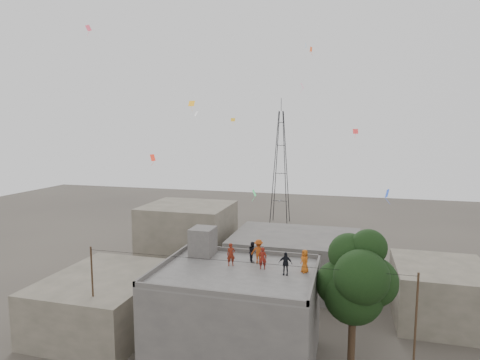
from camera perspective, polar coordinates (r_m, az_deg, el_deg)
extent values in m
cube|color=#53514E|center=(27.25, -0.57, -19.02)|extent=(10.00, 8.00, 6.00)
cube|color=#5D5A57|center=(26.06, -0.58, -12.99)|extent=(10.00, 8.00, 0.10)
cube|color=#53514E|center=(29.59, 1.54, -10.10)|extent=(10.00, 0.15, 0.30)
cube|color=#53514E|center=(22.50, -3.44, -15.80)|extent=(10.00, 0.15, 0.30)
cube|color=#53514E|center=(25.16, 10.57, -13.37)|extent=(0.15, 8.00, 0.30)
cube|color=#53514E|center=(27.68, -10.63, -11.45)|extent=(0.15, 8.00, 0.30)
cube|color=#53514E|center=(29.05, -5.30, -8.71)|extent=(1.60, 1.80, 2.00)
cube|color=#5E584A|center=(33.69, -18.60, -15.98)|extent=(8.00, 10.00, 4.00)
cube|color=#53514E|center=(39.83, 7.93, -11.26)|extent=(12.00, 9.00, 5.00)
cube|color=#5E584A|center=(44.44, -7.38, -7.96)|extent=(9.00, 8.00, 7.00)
cube|color=#5E584A|center=(36.61, 26.60, -14.14)|extent=(7.00, 8.00, 4.40)
cylinder|color=black|center=(27.32, 15.57, -21.59)|extent=(0.44, 0.44, 4.00)
cylinder|color=black|center=(26.69, 16.03, -18.48)|extent=(0.64, 0.91, 2.14)
sphere|color=black|center=(25.95, 15.81, -15.37)|extent=(3.60, 3.60, 3.60)
sphere|color=black|center=(25.98, 18.36, -13.54)|extent=(3.00, 3.00, 3.00)
sphere|color=black|center=(26.27, 13.81, -14.08)|extent=(2.80, 2.80, 2.80)
sphere|color=black|center=(24.71, 16.88, -13.09)|extent=(3.20, 3.20, 3.20)
sphere|color=black|center=(26.06, 15.30, -10.12)|extent=(2.60, 2.60, 2.60)
sphere|color=black|center=(25.63, 17.83, -9.10)|extent=(2.20, 2.20, 2.20)
cylinder|color=black|center=(29.61, -20.15, -15.79)|extent=(0.12, 0.12, 7.40)
cylinder|color=black|center=(25.48, 23.62, -19.85)|extent=(0.12, 0.12, 7.40)
cylinder|color=black|center=(24.41, -0.26, -11.53)|extent=(20.00, 0.52, 0.02)
cylinder|color=black|center=(64.02, 4.90, 1.70)|extent=(1.27, 1.27, 18.01)
cylinder|color=black|center=(63.73, 6.40, 1.66)|extent=(1.27, 1.27, 18.01)
cylinder|color=black|center=(65.40, 6.63, 1.79)|extent=(1.27, 1.27, 18.01)
cylinder|color=black|center=(65.68, 5.17, 1.83)|extent=(1.27, 1.27, 18.01)
cube|color=black|center=(65.42, 5.71, -2.97)|extent=(2.36, 0.08, 0.08)
cube|color=black|center=(65.42, 5.71, -2.97)|extent=(0.08, 2.36, 0.08)
cube|color=black|center=(64.79, 5.76, 0.95)|extent=(1.81, 0.08, 0.08)
cube|color=black|center=(64.79, 5.76, 0.95)|extent=(0.08, 1.81, 0.08)
cube|color=black|center=(64.47, 5.81, 4.93)|extent=(1.26, 0.08, 0.08)
cube|color=black|center=(64.47, 5.81, 4.93)|extent=(0.08, 1.26, 0.08)
cube|color=black|center=(64.43, 5.85, 8.13)|extent=(0.82, 0.08, 0.08)
cube|color=black|center=(64.43, 5.85, 8.13)|extent=(0.08, 0.82, 0.08)
cylinder|color=black|center=(64.55, 5.89, 10.62)|extent=(0.08, 0.08, 2.00)
imported|color=maroon|center=(26.26, 3.23, -11.05)|extent=(0.59, 0.44, 1.45)
imported|color=#C55B16|center=(26.00, 9.19, -11.30)|extent=(0.80, 0.85, 1.46)
imported|color=black|center=(27.72, 1.81, -10.14)|extent=(0.75, 0.82, 1.37)
imported|color=black|center=(25.44, 6.47, -11.71)|extent=(0.86, 0.39, 1.44)
imported|color=#A34212|center=(27.29, 2.67, -10.13)|extent=(1.08, 0.64, 1.64)
imported|color=maroon|center=(26.85, -1.29, -10.56)|extent=(0.65, 0.55, 1.51)
plane|color=#FC311A|center=(31.18, -12.30, 3.12)|extent=(0.22, 0.53, 0.50)
plane|color=#FF2874|center=(34.30, 8.82, 13.14)|extent=(0.21, 0.46, 0.41)
plane|color=yellow|center=(39.63, -1.02, 8.56)|extent=(0.47, 0.39, 0.31)
plane|color=blue|center=(30.59, 20.20, -1.80)|extent=(0.33, 0.60, 0.59)
plane|color=white|center=(38.18, -6.28, 9.34)|extent=(0.54, 0.56, 0.43)
plane|color=#E24A19|center=(36.86, 10.07, 17.84)|extent=(0.18, 0.39, 0.40)
plane|color=#36CD66|center=(28.99, 2.03, -1.83)|extent=(0.19, 0.48, 0.44)
plane|color=#EE383A|center=(31.16, 16.11, 6.66)|extent=(0.41, 0.25, 0.36)
plane|color=#F6A619|center=(30.47, -6.90, 10.75)|extent=(0.49, 0.26, 0.41)
plane|color=#4992DB|center=(40.29, 9.33, 18.46)|extent=(0.08, 0.31, 0.31)
plane|color=#FF506D|center=(32.84, -20.76, 19.57)|extent=(0.47, 0.33, 0.36)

